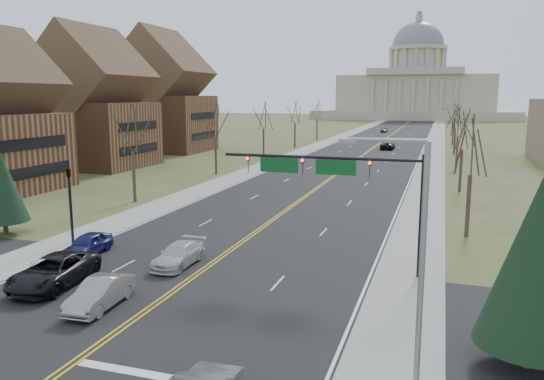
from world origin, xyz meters
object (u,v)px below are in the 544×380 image
Objects in this scene: car_sb_outer_second at (88,244)px; car_sb_inner_second at (178,255)px; car_sb_outer_lead at (54,271)px; car_sb_inner_lead at (100,293)px; car_far_nb at (388,146)px; signal_left at (70,192)px; signal_mast at (335,175)px; street_light at (414,257)px; car_far_sb at (384,130)px.

car_sb_inner_second is at bearing -4.62° from car_sb_outer_second.
car_sb_outer_lead is 1.28× the size of car_sb_inner_second.
car_far_nb is at bearing 82.78° from car_sb_inner_lead.
car_far_nb is (5.47, 85.91, 0.02)m from car_sb_inner_lead.
signal_left reaches higher than car_far_nb.
signal_mast reaches higher than car_sb_outer_second.
street_light reaches higher than signal_mast.
signal_left is 9.50m from car_sb_outer_lead.
car_sb_inner_second is (0.56, 7.17, -0.05)m from car_sb_inner_lead.
car_far_sb is at bearing 86.20° from signal_left.
signal_mast is 2.87× the size of car_sb_outer_second.
signal_mast is 1.34× the size of street_light.
car_sb_outer_lead is at bearing -88.69° from car_far_sb.
car_sb_outer_lead reaches higher than car_far_nb.
car_sb_outer_second is at bearing 82.26° from car_far_nb.
signal_mast is 2.02× the size of signal_left.
car_far_nb reaches higher than car_sb_outer_second.
car_sb_inner_lead is at bearing 165.22° from street_light.
car_sb_outer_second is at bearing 103.94° from car_sb_outer_lead.
car_far_nb is (9.79, 84.06, -0.08)m from car_sb_outer_lead.
street_light is (5.29, -13.50, -0.54)m from signal_mast.
car_sb_outer_second is 0.78× the size of car_far_nb.
street_light is at bearing -29.12° from signal_left.
car_sb_inner_lead reaches higher than car_sb_inner_second.
signal_left reaches higher than car_sb_inner_second.
signal_mast is at bearing 4.55° from car_sb_outer_second.
car_sb_outer_lead is at bearing -73.98° from car_sb_outer_second.
signal_left is 10.42m from car_sb_inner_second.
car_sb_outer_second reaches higher than car_sb_inner_second.
street_light is 1.68× the size of car_far_nb.
signal_mast is at bearing 23.26° from car_sb_outer_lead.
car_far_sb is (8.47, 127.46, -3.02)m from signal_left.
car_sb_outer_lead reaches higher than car_sb_outer_second.
signal_left reaches higher than car_sb_outer_second.
car_sb_outer_lead is 5.82m from car_sb_outer_second.
car_sb_outer_second is (-16.04, -2.17, -5.03)m from signal_mast.
car_sb_inner_second is 78.89m from car_far_nb.
signal_left is 0.66× the size of street_light.
car_sb_outer_lead is 7.23m from car_sb_inner_second.
car_sb_outer_lead is at bearing -151.52° from signal_mast.
car_sb_inner_second is 0.87× the size of car_far_nb.
car_far_nb is at bearing 93.25° from signal_mast.
car_far_nb is at bearing -80.29° from car_far_sb.
street_light is 2.04× the size of car_sb_inner_lead.
car_sb_outer_second is 129.75m from car_far_sb.
car_sb_outer_second is (2.90, -2.17, -2.98)m from signal_left.
car_sb_outer_lead is (4.81, -7.67, -2.87)m from signal_left.
car_sb_inner_lead is 7.19m from car_sb_inner_second.
street_light is 141.91m from car_far_sb.
street_light reaches higher than car_sb_inner_lead.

